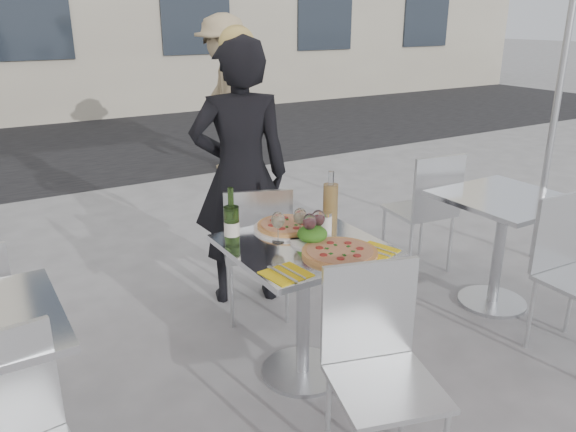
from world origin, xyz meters
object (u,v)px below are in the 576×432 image
woman_diner (241,175)px  wine_bottle (232,224)px  wineglass_red_b (318,219)px  wineglass_red_a (310,223)px  pizza_far (287,226)px  napkin_right (375,251)px  napkin_left (286,273)px  chair_near (378,356)px  wineglass_white_a (278,221)px  salad_plate (312,236)px  main_table (303,282)px  wineglass_white_b (300,217)px  pedestrian_b (225,95)px  side_chair_rfar (427,203)px  pizza_near (340,252)px  carafe (330,203)px  side_chair_rnear (573,263)px  side_table_right (502,228)px  sugar_shaker (326,223)px  chair_far (257,242)px

woman_diner → wine_bottle: woman_diner is taller
woman_diner → wineglass_red_b: woman_diner is taller
woman_diner → wineglass_red_a: bearing=103.2°
pizza_far → napkin_right: 0.51m
woman_diner → napkin_left: bearing=91.8°
wineglass_red_b → napkin_right: 0.32m
chair_near → wineglass_white_a: 0.84m
chair_near → pizza_far: chair_near is taller
woman_diner → salad_plate: (-0.09, -0.95, -0.07)m
main_table → wineglass_white_b: (0.03, 0.08, 0.32)m
main_table → salad_plate: (0.05, -0.00, 0.25)m
main_table → pedestrian_b: bearing=69.9°
woman_diner → pizza_far: woman_diner is taller
side_chair_rfar → wineglass_red_b: wineglass_red_b is taller
pizza_near → pizza_far: bearing=95.7°
carafe → side_chair_rfar: bearing=20.6°
wineglass_white_a → wineglass_red_a: 0.16m
main_table → side_chair_rnear: side_chair_rnear is taller
pizza_far → salad_plate: salad_plate is taller
carafe → pizza_far: bearing=169.6°
pedestrian_b → wine_bottle: pedestrian_b is taller
main_table → pedestrian_b: pedestrian_b is taller
chair_near → napkin_left: chair_near is taller
side_table_right → napkin_right: size_ratio=3.33×
pizza_far → main_table: bearing=-99.0°
salad_plate → carafe: size_ratio=0.76×
salad_plate → chair_near: bearing=-101.2°
pedestrian_b → napkin_left: 4.59m
main_table → side_table_right: size_ratio=1.00×
wine_bottle → wineglass_red_a: (0.33, -0.17, -0.00)m
chair_near → sugar_shaker: size_ratio=8.33×
main_table → pizza_near: (0.08, -0.19, 0.22)m
chair_far → side_chair_rnear: bearing=159.9°
chair_far → napkin_right: 0.93m
pedestrian_b → wineglass_red_a: size_ratio=11.71×
woman_diner → carafe: woman_diner is taller
salad_plate → carafe: (0.23, 0.17, 0.08)m
side_chair_rfar → carafe: carafe is taller
side_chair_rfar → wineglass_red_a: size_ratio=5.75×
side_chair_rnear → wineglass_red_a: size_ratio=5.68×
sugar_shaker → napkin_left: size_ratio=0.53×
woman_diner → pizza_far: size_ratio=4.84×
main_table → sugar_shaker: bearing=22.7°
carafe → wineglass_red_b: bearing=-139.4°
pizza_near → napkin_right: 0.18m
side_table_right → wine_bottle: 1.85m
sugar_shaker → side_chair_rfar: bearing=22.9°
sugar_shaker → wineglass_white_a: bearing=177.4°
pizza_near → pedestrian_b: bearing=71.7°
pizza_far → carafe: (0.24, -0.04, 0.10)m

